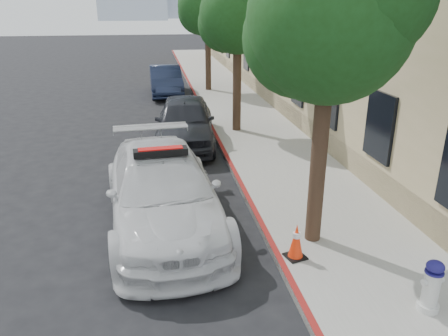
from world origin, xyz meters
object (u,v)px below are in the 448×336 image
object	(u,v)px
police_car	(163,191)
parked_car_far	(166,81)
fire_hydrant	(432,286)
traffic_cone	(296,241)
parked_car_mid	(185,121)

from	to	relation	value
police_car	parked_car_far	bearing A→B (deg)	83.16
police_car	parked_car_far	distance (m)	14.42
fire_hydrant	traffic_cone	distance (m)	2.31
parked_car_far	parked_car_mid	bearing A→B (deg)	-89.18
parked_car_mid	traffic_cone	size ratio (longest dim) A/B	7.01
parked_car_far	traffic_cone	distance (m)	16.42
traffic_cone	parked_car_far	bearing A→B (deg)	96.01
fire_hydrant	traffic_cone	world-z (taller)	fire_hydrant
traffic_cone	parked_car_mid	bearing A→B (deg)	100.43
parked_car_far	traffic_cone	bearing A→B (deg)	-85.25
parked_car_mid	fire_hydrant	xyz separation A→B (m)	(2.94, -9.33, -0.24)
parked_car_far	fire_hydrant	size ratio (longest dim) A/B	5.24
parked_car_far	fire_hydrant	xyz separation A→B (m)	(3.25, -18.05, -0.17)
traffic_cone	fire_hydrant	bearing A→B (deg)	-48.30
parked_car_far	traffic_cone	world-z (taller)	parked_car_far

